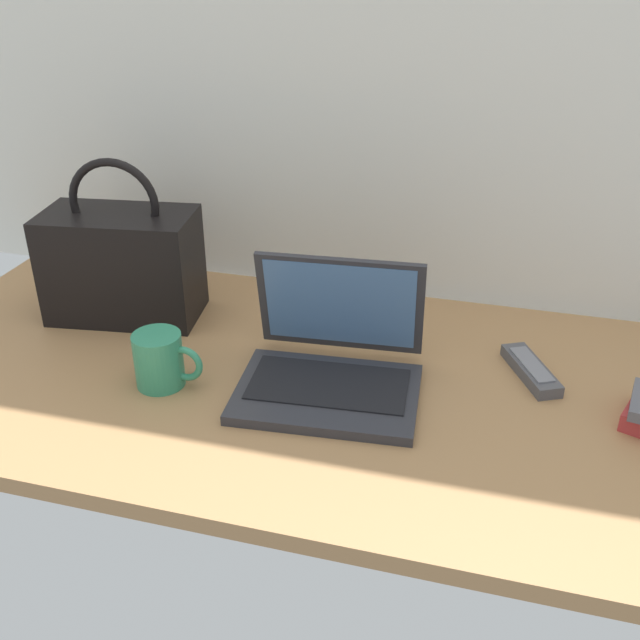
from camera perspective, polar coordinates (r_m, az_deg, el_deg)
name	(u,v)px	position (r m, az deg, el deg)	size (l,w,h in m)	color
desk	(305,384)	(1.33, -1.15, -4.98)	(1.60, 0.76, 0.03)	#A87A4C
laptop	(332,362)	(1.28, 0.92, -3.26)	(0.33, 0.29, 0.21)	#2D2D33
coffee_mug	(160,359)	(1.31, -12.29, -3.01)	(0.13, 0.09, 0.10)	#338C66
remote_control_near	(531,370)	(1.37, 16.06, -3.74)	(0.11, 0.16, 0.02)	#4C4C51
handbag	(122,263)	(1.54, -15.11, 4.33)	(0.32, 0.20, 0.33)	black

